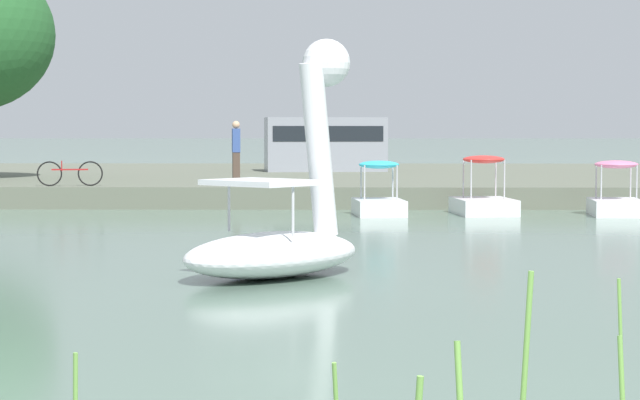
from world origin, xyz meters
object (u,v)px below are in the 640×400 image
(pedal_boat_pink, at_px, (616,199))
(person_on_path, at_px, (236,151))
(parked_van, at_px, (325,142))
(bicycle_parked, at_px, (70,173))
(swan_boat, at_px, (282,224))
(pedal_boat_cyan, at_px, (379,200))
(pedal_boat_red, at_px, (483,198))

(pedal_boat_pink, bearing_deg, person_on_path, 155.99)
(parked_van, bearing_deg, bicycle_parked, -119.78)
(pedal_boat_pink, bearing_deg, swan_boat, -121.28)
(pedal_boat_cyan, bearing_deg, parked_van, 95.91)
(swan_boat, height_order, bicycle_parked, swan_boat)
(swan_boat, height_order, parked_van, swan_boat)
(pedal_boat_red, distance_m, bicycle_parked, 11.25)
(pedal_boat_cyan, height_order, person_on_path, person_on_path)
(pedal_boat_pink, distance_m, bicycle_parked, 14.50)
(pedal_boat_pink, distance_m, person_on_path, 10.83)
(person_on_path, bearing_deg, pedal_boat_red, -31.69)
(swan_boat, bearing_deg, pedal_boat_red, 71.07)
(parked_van, bearing_deg, person_on_path, -103.34)
(pedal_boat_cyan, height_order, bicycle_parked, pedal_boat_cyan)
(pedal_boat_pink, relative_size, person_on_path, 1.21)
(pedal_boat_red, xyz_separation_m, parked_van, (-4.17, 14.27, 1.26))
(swan_boat, relative_size, pedal_boat_pink, 1.63)
(person_on_path, height_order, bicycle_parked, person_on_path)
(pedal_boat_red, bearing_deg, bicycle_parked, 167.87)
(pedal_boat_pink, relative_size, bicycle_parked, 1.22)
(pedal_boat_red, height_order, parked_van, parked_van)
(bicycle_parked, bearing_deg, person_on_path, 21.20)
(bicycle_parked, relative_size, parked_van, 0.39)
(pedal_boat_red, relative_size, pedal_boat_pink, 1.05)
(pedal_boat_pink, height_order, bicycle_parked, pedal_boat_pink)
(bicycle_parked, height_order, parked_van, parked_van)
(pedal_boat_pink, xyz_separation_m, bicycle_parked, (-14.24, 2.68, 0.52))
(person_on_path, bearing_deg, pedal_boat_cyan, -48.44)
(pedal_boat_red, bearing_deg, pedal_boat_pink, -5.58)
(parked_van, bearing_deg, pedal_boat_red, -73.72)
(pedal_boat_red, xyz_separation_m, pedal_boat_pink, (3.26, -0.32, 0.01))
(pedal_boat_red, bearing_deg, pedal_boat_cyan, -172.00)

